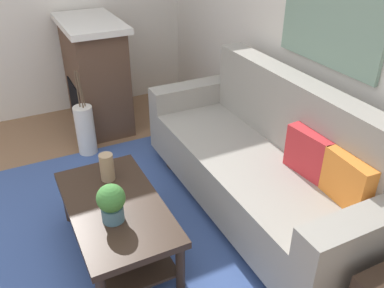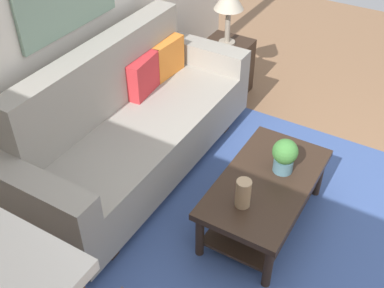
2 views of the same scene
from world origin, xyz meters
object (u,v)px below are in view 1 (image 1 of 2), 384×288
at_px(throw_pillow_crimson, 310,153).
at_px(tabletop_vase, 107,167).
at_px(couch, 262,163).
at_px(potted_plant_tabletop, 111,202).
at_px(coffee_table, 116,217).
at_px(floor_vase, 86,131).
at_px(throw_pillow_orange, 348,180).
at_px(fireplace, 96,74).
at_px(framed_painting, 333,9).

height_order(throw_pillow_crimson, tabletop_vase, throw_pillow_crimson).
height_order(couch, potted_plant_tabletop, couch).
bearing_deg(tabletop_vase, potted_plant_tabletop, -12.38).
bearing_deg(couch, throw_pillow_crimson, 19.40).
distance_m(throw_pillow_crimson, coffee_table, 1.39).
bearing_deg(couch, floor_vase, -144.68).
distance_m(throw_pillow_crimson, tabletop_vase, 1.43).
relative_size(couch, throw_pillow_orange, 6.31).
distance_m(coffee_table, potted_plant_tabletop, 0.30).
height_order(fireplace, floor_vase, fireplace).
height_order(coffee_table, tabletop_vase, tabletop_vase).
xyz_separation_m(couch, coffee_table, (-0.02, -1.17, -0.12)).
xyz_separation_m(coffee_table, framed_painting, (0.02, 1.63, 1.22)).
relative_size(throw_pillow_orange, tabletop_vase, 1.74).
bearing_deg(coffee_table, fireplace, 168.12).
height_order(coffee_table, fireplace, fireplace).
relative_size(throw_pillow_orange, floor_vase, 0.71).
bearing_deg(throw_pillow_orange, framed_painting, 154.40).
height_order(throw_pillow_crimson, framed_painting, framed_painting).
xyz_separation_m(couch, throw_pillow_orange, (0.71, 0.13, 0.25)).
bearing_deg(couch, coffee_table, -91.00).
bearing_deg(couch, tabletop_vase, -105.81).
relative_size(throw_pillow_orange, fireplace, 0.31).
distance_m(couch, fireplace, 2.18).
bearing_deg(tabletop_vase, couch, 74.19).
bearing_deg(floor_vase, couch, 35.32).
xyz_separation_m(throw_pillow_crimson, coffee_table, (-0.38, -1.29, -0.37)).
bearing_deg(potted_plant_tabletop, floor_vase, 173.34).
relative_size(potted_plant_tabletop, framed_painting, 0.27).
bearing_deg(floor_vase, throw_pillow_crimson, 32.56).
bearing_deg(tabletop_vase, floor_vase, 175.62).
bearing_deg(fireplace, tabletop_vase, -12.48).
xyz_separation_m(throw_pillow_crimson, potted_plant_tabletop, (-0.23, -1.35, -0.11)).
distance_m(couch, tabletop_vase, 1.17).
xyz_separation_m(tabletop_vase, framed_painting, (0.32, 1.59, 1.01)).
height_order(coffee_table, potted_plant_tabletop, potted_plant_tabletop).
height_order(throw_pillow_crimson, potted_plant_tabletop, throw_pillow_crimson).
distance_m(fireplace, framed_painting, 2.55).
relative_size(throw_pillow_crimson, potted_plant_tabletop, 1.37).
height_order(potted_plant_tabletop, framed_painting, framed_painting).
bearing_deg(tabletop_vase, throw_pillow_orange, 50.46).
relative_size(couch, potted_plant_tabletop, 8.68).
height_order(throw_pillow_orange, potted_plant_tabletop, throw_pillow_orange).
bearing_deg(fireplace, couch, 19.95).
bearing_deg(coffee_table, throw_pillow_crimson, 73.75).
bearing_deg(fireplace, potted_plant_tabletop, -12.46).
height_order(coffee_table, framed_painting, framed_painting).
relative_size(coffee_table, floor_vase, 2.17).
distance_m(coffee_table, floor_vase, 1.45).
xyz_separation_m(potted_plant_tabletop, framed_painting, (-0.13, 1.69, 0.97)).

